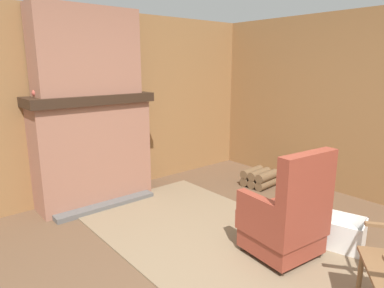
% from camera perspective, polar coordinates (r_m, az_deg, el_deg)
% --- Properties ---
extents(wood_panel_wall_left, '(0.06, 6.04, 2.41)m').
position_cam_1_polar(wood_panel_wall_left, '(4.64, -17.87, 5.93)').
color(wood_panel_wall_left, olive).
rests_on(wood_panel_wall_left, ground).
extents(fireplace_hearth, '(0.66, 1.52, 1.38)m').
position_cam_1_polar(fireplace_hearth, '(4.49, -16.10, -0.93)').
color(fireplace_hearth, '#93604C').
rests_on(fireplace_hearth, ground).
extents(chimney_breast, '(0.40, 1.25, 1.01)m').
position_cam_1_polar(chimney_breast, '(4.37, -17.20, 14.53)').
color(chimney_breast, '#93604C').
rests_on(chimney_breast, fireplace_hearth).
extents(area_rug, '(3.50, 1.76, 0.01)m').
position_cam_1_polar(area_rug, '(3.52, 5.48, -16.43)').
color(area_rug, '#7A664C').
rests_on(area_rug, ground).
extents(armchair, '(0.65, 0.68, 1.04)m').
position_cam_1_polar(armchair, '(3.28, 15.47, -11.99)').
color(armchair, brown).
rests_on(armchair, ground).
extents(firewood_stack, '(0.43, 0.44, 0.24)m').
position_cam_1_polar(firewood_stack, '(5.11, 11.15, -5.54)').
color(firewood_stack, brown).
rests_on(firewood_stack, ground).
extents(laundry_basket, '(0.49, 0.45, 0.29)m').
position_cam_1_polar(laundry_basket, '(3.73, 23.59, -13.37)').
color(laundry_basket, white).
rests_on(laundry_basket, ground).
extents(oil_lamp_vase, '(0.12, 0.12, 0.26)m').
position_cam_1_polar(oil_lamp_vase, '(4.23, -24.44, 8.38)').
color(oil_lamp_vase, '#B24C42').
rests_on(oil_lamp_vase, fireplace_hearth).
extents(storage_case, '(0.15, 0.21, 0.12)m').
position_cam_1_polar(storage_case, '(4.59, -12.60, 9.14)').
color(storage_case, brown).
rests_on(storage_case, fireplace_hearth).
extents(decorative_plate_on_mantel, '(0.06, 0.24, 0.23)m').
position_cam_1_polar(decorative_plate_on_mantel, '(4.45, -16.95, 9.46)').
color(decorative_plate_on_mantel, '#336093').
rests_on(decorative_plate_on_mantel, fireplace_hearth).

